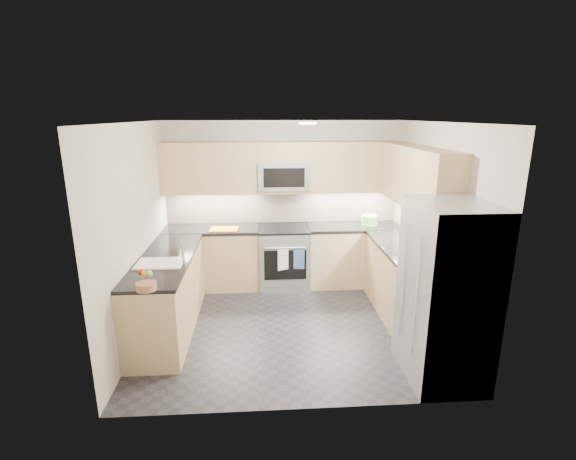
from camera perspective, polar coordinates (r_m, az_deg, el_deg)
The scene contains 37 objects.
floor at distance 5.46m, azimuth 0.25°, elevation -12.71°, with size 3.60×3.20×0.00m, color #222227.
ceiling at distance 4.81m, azimuth 0.29°, elevation 14.53°, with size 3.60×3.20×0.02m, color beige.
wall_back at distance 6.55m, azimuth -0.73°, elevation 3.77°, with size 3.60×0.02×2.50m, color #BBB2A3.
wall_front at distance 3.48m, azimuth 2.14°, elevation -7.01°, with size 3.60×0.02×2.50m, color #BBB2A3.
wall_left at distance 5.19m, azimuth -19.97°, elevation -0.32°, with size 0.02×3.20×2.50m, color #BBB2A3.
wall_right at distance 5.42m, azimuth 19.60°, elevation 0.37°, with size 0.02×3.20×2.50m, color #BBB2A3.
base_cab_back_left at distance 6.50m, azimuth -10.21°, elevation -3.88°, with size 1.42×0.60×0.90m, color tan.
base_cab_back_right at distance 6.62m, azimuth 8.92°, elevation -3.47°, with size 1.42×0.60×0.90m, color tan.
base_cab_right at distance 5.70m, azimuth 15.49°, elevation -7.07°, with size 0.60×1.70×0.90m, color tan.
base_cab_peninsula at distance 5.38m, azimuth -16.08°, elevation -8.50°, with size 0.60×2.00×0.90m, color tan.
countertop_back_left at distance 6.37m, azimuth -10.41°, elevation 0.12°, with size 1.42×0.63×0.04m, color black.
countertop_back_right at distance 6.48m, azimuth 9.10°, elevation 0.46°, with size 1.42×0.63×0.04m, color black.
countertop_right at distance 5.54m, azimuth 15.84°, elevation -2.57°, with size 0.63×1.70×0.04m, color black.
countertop_peninsula at distance 5.21m, azimuth -16.47°, elevation -3.76°, with size 0.63×2.00×0.04m, color black.
upper_cab_back at distance 6.28m, azimuth -0.66°, elevation 8.59°, with size 3.60×0.35×0.75m, color tan.
upper_cab_right at distance 5.49m, azimuth 17.35°, elevation 6.89°, with size 0.35×1.95×0.75m, color tan.
backsplash_back at distance 6.55m, azimuth -0.72°, elevation 3.29°, with size 3.60×0.01×0.51m, color #C7AE90.
backsplash_right at distance 5.84m, azimuth 17.81°, elevation 1.00°, with size 0.01×2.30×0.51m, color #C7AE90.
gas_range at distance 6.45m, azimuth -0.55°, elevation -3.76°, with size 0.76×0.65×0.91m, color #929599.
range_cooktop at distance 6.31m, azimuth -0.56°, elevation 0.19°, with size 0.76×0.65×0.03m, color black.
oven_door_glass at distance 6.14m, azimuth -0.37°, elevation -4.82°, with size 0.62×0.02×0.45m, color black.
oven_handle at distance 6.03m, azimuth -0.36°, elevation -2.48°, with size 0.02×0.02×0.60m, color #B2B5BA.
microwave at distance 6.27m, azimuth -0.64°, elevation 7.43°, with size 0.76×0.40×0.40m, color gray.
microwave_door at distance 6.07m, azimuth -0.53°, elevation 7.16°, with size 0.60×0.01×0.28m, color black.
refrigerator at distance 4.40m, azimuth 20.78°, elevation -8.05°, with size 0.70×0.90×1.80m, color #ACAEB4.
fridge_handle_left at distance 4.09m, azimuth 17.10°, elevation -8.76°, with size 0.02×0.02×1.20m, color #B2B5BA.
fridge_handle_right at distance 4.40m, azimuth 15.47°, elevation -6.87°, with size 0.02×0.02×1.20m, color #B2B5BA.
sink_basin at distance 4.99m, azimuth -17.03°, elevation -5.14°, with size 0.52×0.38×0.16m, color white.
faucet at distance 4.87m, azimuth -14.24°, elevation -2.94°, with size 0.03×0.03×0.28m, color silver.
utensil_bowl at distance 6.53m, azimuth 11.11°, elevation 1.32°, with size 0.26×0.26×0.15m, color #71BD51.
cutting_board at distance 6.24m, azimuth -8.75°, elevation 0.13°, with size 0.41×0.29×0.01m, color orange.
fruit_basket at distance 4.30m, azimuth -18.80°, elevation -7.31°, with size 0.20×0.20×0.07m, color #966546.
fruit_apple at distance 4.46m, azimuth -19.45°, elevation -5.47°, with size 0.06×0.06×0.06m, color #AB1813.
fruit_pear at distance 4.39m, azimuth -18.50°, elevation -5.71°, with size 0.07×0.07×0.07m, color #65B44D.
dish_towel_check at distance 6.06m, azimuth -0.69°, elevation -4.07°, with size 0.17×0.01×0.32m, color white.
dish_towel_blue at distance 6.08m, azimuth 1.52°, elevation -4.02°, with size 0.16×0.01×0.30m, color #32518B.
fruit_orange at distance 4.40m, azimuth -19.07°, elevation -5.72°, with size 0.06×0.06×0.06m, color orange.
Camera 1 is at (-0.34, -4.80, 2.59)m, focal length 26.00 mm.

